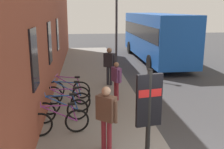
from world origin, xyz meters
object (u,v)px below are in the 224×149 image
object	(u,v)px
bicycle_under_window	(67,95)
city_bus	(155,34)
bicycle_nearest_sign	(69,89)
pedestrian_crossing_street	(116,77)
street_lamp	(117,15)
transit_info_sign	(149,107)
pedestrian_near_bus	(106,112)
bicycle_beside_lamp	(59,122)
bicycle_far_end	(62,110)
pedestrian_by_facade	(109,63)
bicycle_by_door	(66,103)

from	to	relation	value
bicycle_under_window	city_bus	xyz separation A→B (m)	(9.04, -5.83, 1.41)
bicycle_nearest_sign	pedestrian_crossing_street	xyz separation A→B (m)	(-0.39, -1.90, 0.55)
bicycle_nearest_sign	street_lamp	size ratio (longest dim) A/B	0.32
transit_info_sign	pedestrian_near_bus	world-z (taller)	transit_info_sign
city_bus	bicycle_beside_lamp	bearing A→B (deg)	152.76
bicycle_far_end	city_bus	world-z (taller)	city_bus
bicycle_beside_lamp	bicycle_far_end	xyz separation A→B (m)	(0.90, -0.01, 0.00)
bicycle_nearest_sign	transit_info_sign	world-z (taller)	transit_info_sign
bicycle_under_window	pedestrian_by_facade	xyz separation A→B (m)	(2.51, -1.86, 0.70)
bicycle_far_end	pedestrian_near_bus	xyz separation A→B (m)	(-1.95, -1.27, 0.66)
bicycle_beside_lamp	bicycle_under_window	distance (m)	2.50
bicycle_far_end	bicycle_by_door	distance (m)	0.72
bicycle_nearest_sign	pedestrian_by_facade	distance (m)	2.65
bicycle_nearest_sign	street_lamp	distance (m)	5.82
pedestrian_crossing_street	bicycle_far_end	bearing A→B (deg)	133.97
bicycle_by_door	transit_info_sign	world-z (taller)	transit_info_sign
bicycle_beside_lamp	transit_info_sign	bearing A→B (deg)	-137.91
bicycle_under_window	pedestrian_crossing_street	bearing A→B (deg)	-79.77
pedestrian_near_bus	pedestrian_crossing_street	distance (m)	3.97
bicycle_nearest_sign	pedestrian_near_bus	distance (m)	4.49
city_bus	bicycle_far_end	bearing A→B (deg)	150.86
city_bus	pedestrian_near_bus	distance (m)	13.44
bicycle_under_window	transit_info_sign	distance (m)	5.26
transit_info_sign	pedestrian_near_bus	distance (m)	1.52
bicycle_beside_lamp	pedestrian_crossing_street	bearing A→B (deg)	-35.47
pedestrian_crossing_street	pedestrian_by_facade	bearing A→B (deg)	1.50
bicycle_far_end	bicycle_nearest_sign	bearing A→B (deg)	-2.93
bicycle_under_window	pedestrian_near_bus	bearing A→B (deg)	-161.88
pedestrian_crossing_street	city_bus	bearing A→B (deg)	-24.24
bicycle_far_end	city_bus	size ratio (longest dim) A/B	0.17
bicycle_beside_lamp	pedestrian_by_facade	bearing A→B (deg)	-21.45
bicycle_under_window	pedestrian_by_facade	size ratio (longest dim) A/B	0.98
street_lamp	pedestrian_crossing_street	bearing A→B (deg)	172.71
bicycle_far_end	pedestrian_by_facade	xyz separation A→B (m)	(4.11, -1.96, 0.70)
city_bus	pedestrian_crossing_street	distance (m)	9.57
bicycle_under_window	city_bus	distance (m)	10.84
bicycle_far_end	bicycle_nearest_sign	xyz separation A→B (m)	(2.34, -0.12, -0.00)
bicycle_beside_lamp	pedestrian_by_facade	distance (m)	5.42
transit_info_sign	pedestrian_near_bus	xyz separation A→B (m)	(1.20, 0.76, -0.55)
bicycle_beside_lamp	pedestrian_crossing_street	size ratio (longest dim) A/B	1.14
bicycle_beside_lamp	bicycle_nearest_sign	bearing A→B (deg)	-2.26
transit_info_sign	pedestrian_crossing_street	distance (m)	5.14
bicycle_beside_lamp	bicycle_nearest_sign	world-z (taller)	same
pedestrian_near_bus	street_lamp	world-z (taller)	street_lamp
transit_info_sign	street_lamp	xyz separation A→B (m)	(9.89, -0.60, 1.65)
bicycle_far_end	pedestrian_crossing_street	distance (m)	2.85
bicycle_by_door	city_bus	distance (m)	11.60
pedestrian_near_bus	bicycle_beside_lamp	bearing A→B (deg)	50.33
city_bus	pedestrian_crossing_street	size ratio (longest dim) A/B	6.83
bicycle_far_end	bicycle_by_door	size ratio (longest dim) A/B	1.00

